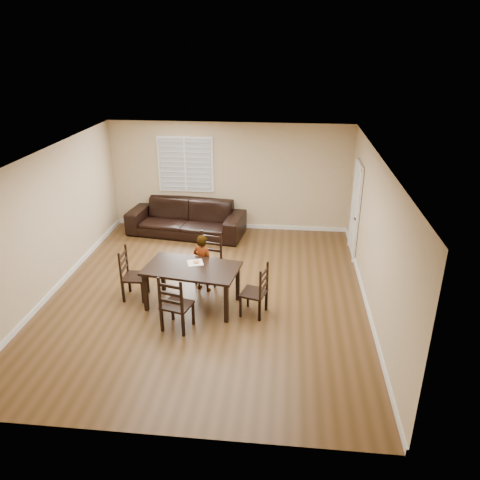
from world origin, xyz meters
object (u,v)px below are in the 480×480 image
chair_left (128,275)px  chair_right (260,293)px  donut (196,262)px  child (203,263)px  chair_far (173,308)px  sofa (186,218)px  chair_near (211,258)px  dining_table (192,272)px

chair_left → chair_right: size_ratio=1.04×
chair_right → donut: chair_right is taller
child → chair_far: bearing=103.5°
sofa → child: bearing=-63.7°
chair_near → chair_right: chair_near is taller
chair_right → chair_far: bearing=-49.1°
chair_right → sofa: bearing=-134.5°
chair_far → child: child is taller
child → chair_near: bearing=-76.9°
chair_far → sofa: (-0.68, 4.22, -0.05)m
chair_far → chair_right: (1.39, 0.67, -0.02)m
donut → chair_left: bearing=-179.3°
chair_near → sofa: (-0.99, 2.30, -0.05)m
chair_left → sofa: size_ratio=0.35×
chair_far → sofa: size_ratio=0.36×
dining_table → chair_left: chair_left is taller
chair_near → chair_far: size_ratio=1.00×
child → donut: (-0.04, -0.41, 0.22)m
donut → sofa: (-0.88, 3.17, -0.39)m
chair_near → donut: (-0.12, -0.87, 0.34)m
dining_table → donut: size_ratio=15.95×
dining_table → child: 0.61m
chair_near → dining_table: bearing=-87.1°
chair_far → sofa: 4.28m
child → sofa: 2.91m
donut → sofa: 3.31m
dining_table → sofa: (-0.83, 3.35, -0.28)m
dining_table → chair_near: (0.17, 1.05, -0.23)m
chair_right → child: child is taller
chair_near → sofa: size_ratio=0.36×
chair_near → child: (-0.08, -0.45, 0.12)m
dining_table → chair_near: 1.08m
child → chair_right: bearing=168.0°
chair_right → donut: bearing=-92.6°
sofa → chair_right: bearing=-51.8°
chair_near → chair_far: (-0.31, -1.92, 0.00)m
chair_near → donut: bearing=-85.8°
chair_left → chair_far: bearing=-134.7°
chair_near → chair_far: chair_far is taller
chair_near → sofa: 2.51m
chair_near → child: child is taller
chair_left → chair_right: 2.53m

